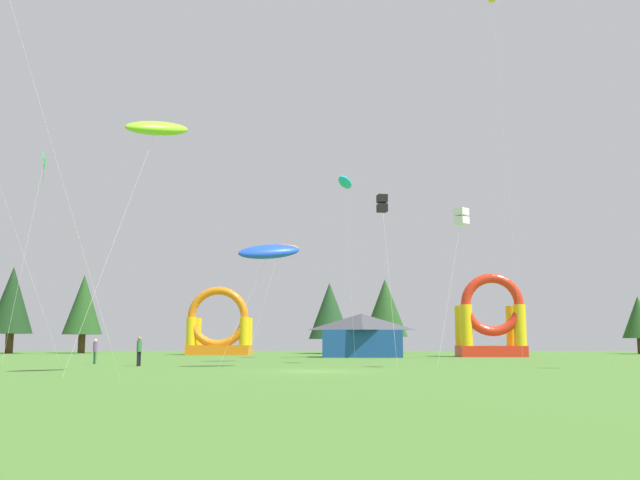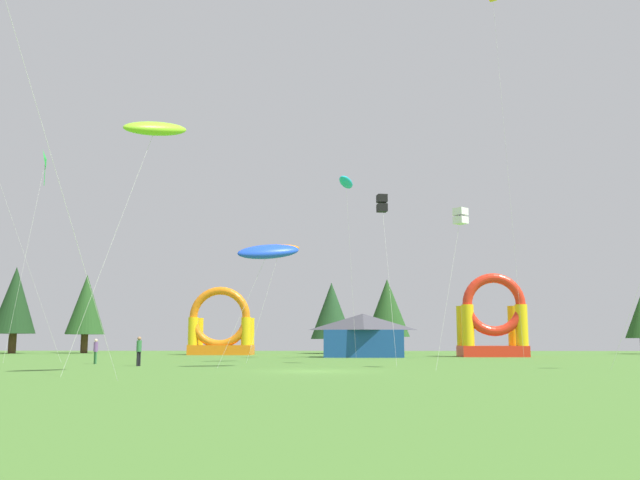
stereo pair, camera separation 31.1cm
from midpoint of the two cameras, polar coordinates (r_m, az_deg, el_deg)
name	(u,v)px [view 2 (the right image)]	position (r m, az deg, el deg)	size (l,w,h in m)	color
ground_plane	(313,371)	(33.87, -0.35, -10.75)	(120.00, 120.00, 0.00)	#47752D
kite_black_box	(382,204)	(43.68, 5.33, 3.00)	(0.94, 2.94, 10.54)	black
kite_lime_parafoil	(155,129)	(33.38, -13.13, 8.91)	(4.43, 4.08, 11.97)	#8CD826
kite_white_box	(461,216)	(38.06, 11.72, 1.92)	(2.16, 2.06, 8.53)	white
kite_orange_parafoil	(280,248)	(47.51, -3.10, -0.70)	(3.55, 2.20, 8.18)	orange
kite_green_diamond	(46,162)	(52.80, -21.44, 6.01)	(1.45, 2.78, 14.57)	green
kite_blue_parafoil	(268,252)	(38.78, -4.04, -0.97)	(4.47, 2.53, 7.17)	blue
kite_cyan_parafoil	(346,182)	(56.82, 2.31, 4.76)	(1.67, 3.69, 14.82)	#19B7CC
person_left_edge	(96,349)	(45.98, -17.79, -8.54)	(0.38, 0.38, 1.56)	#33723F
person_far_side	(139,349)	(41.66, -14.46, -8.64)	(0.39, 0.39, 1.68)	black
inflatable_blue_arch	(221,331)	(69.89, -8.04, -7.44)	(6.22, 3.50, 6.69)	orange
inflatable_yellow_castle	(493,325)	(63.47, 14.16, -6.84)	(5.72, 3.81, 7.30)	red
festival_tent	(363,335)	(60.53, 3.71, -7.83)	(6.73, 3.96, 3.74)	#19478C
tree_row_2	(15,300)	(83.60, -23.71, -4.57)	(4.62, 4.62, 9.50)	#4C331E
tree_row_3	(86,305)	(82.40, -18.59, -5.07)	(4.30, 4.30, 8.76)	#4C331E
tree_row_4	(330,318)	(77.11, 0.94, -6.43)	(2.58, 2.58, 5.97)	#4C331E
tree_row_5	(332,311)	(75.75, 1.07, -5.86)	(4.54, 4.54, 7.67)	#4C331E
tree_row_6	(387,308)	(78.68, 5.68, -5.60)	(4.97, 4.97, 8.29)	#4C331E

